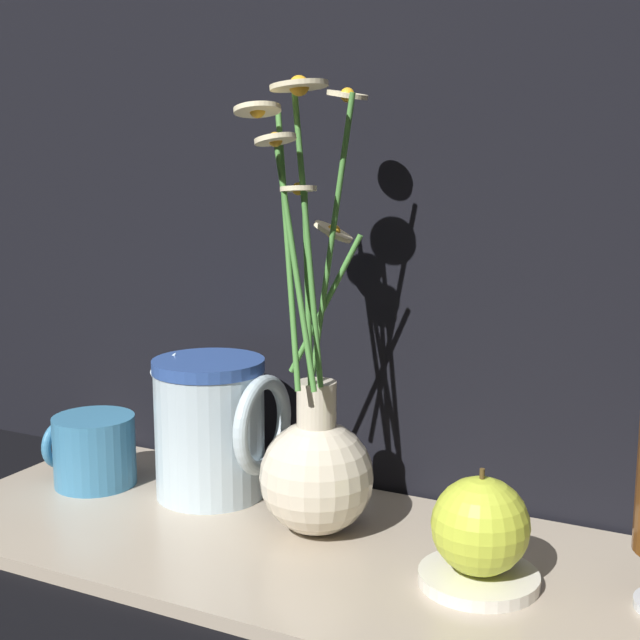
{
  "coord_description": "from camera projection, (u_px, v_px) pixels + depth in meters",
  "views": [
    {
      "loc": [
        0.32,
        -0.65,
        0.34
      ],
      "look_at": [
        -0.01,
        0.0,
        0.21
      ],
      "focal_mm": 50.0,
      "sensor_mm": 36.0,
      "label": 1
    }
  ],
  "objects": [
    {
      "name": "ceramic_pitcher",
      "position": [
        213.0,
        422.0,
        0.88
      ],
      "size": [
        0.13,
        0.11,
        0.15
      ],
      "color": "silver",
      "rests_on": "shelf"
    },
    {
      "name": "vase_with_flowers",
      "position": [
        316.0,
        455.0,
        0.79
      ],
      "size": [
        0.11,
        0.15,
        0.4
      ],
      "color": "beige",
      "rests_on": "shelf"
    },
    {
      "name": "shelf",
      "position": [
        327.0,
        553.0,
        0.77
      ],
      "size": [
        0.76,
        0.29,
        0.01
      ],
      "color": "tan",
      "rests_on": "ground_plane"
    },
    {
      "name": "ground_plane",
      "position": [
        327.0,
        559.0,
        0.77
      ],
      "size": [
        6.0,
        6.0,
        0.0
      ],
      "primitive_type": "plane",
      "color": "black"
    },
    {
      "name": "yellow_mug",
      "position": [
        93.0,
        450.0,
        0.91
      ],
      "size": [
        0.09,
        0.08,
        0.07
      ],
      "color": "teal",
      "rests_on": "shelf"
    },
    {
      "name": "saucer_plate",
      "position": [
        479.0,
        578.0,
        0.7
      ],
      "size": [
        0.1,
        0.1,
        0.01
      ],
      "color": "silver",
      "rests_on": "shelf"
    },
    {
      "name": "orange_fruit",
      "position": [
        480.0,
        526.0,
        0.69
      ],
      "size": [
        0.08,
        0.08,
        0.09
      ],
      "color": "#B7C638",
      "rests_on": "saucer_plate"
    }
  ]
}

